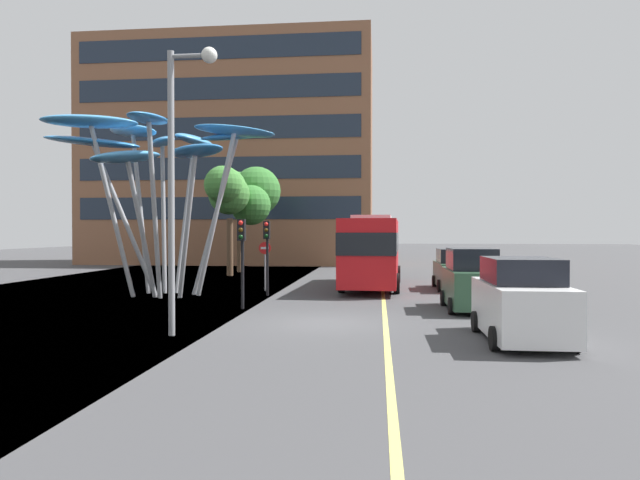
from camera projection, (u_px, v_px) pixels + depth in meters
name	position (u px, v px, depth m)	size (l,w,h in m)	color
ground	(303.00, 324.00, 17.70)	(120.00, 240.00, 0.10)	#424244
red_bus	(372.00, 248.00, 28.75)	(3.17, 10.15, 3.72)	red
leaf_sculpture	(158.00, 149.00, 24.93)	(10.34, 8.71, 8.24)	#9EA0A5
traffic_light_kerb_near	(242.00, 244.00, 20.62)	(0.28, 0.42, 3.36)	black
traffic_light_kerb_far	(267.00, 242.00, 24.92)	(0.28, 0.42, 3.37)	black
car_parked_near	(521.00, 302.00, 14.59)	(2.07, 4.14, 2.20)	silver
car_parked_mid	(471.00, 281.00, 20.40)	(1.93, 3.84, 2.28)	#2D5138
car_parked_far	(455.00, 270.00, 27.76)	(2.03, 4.13, 2.04)	#2D5138
street_lamp	(181.00, 155.00, 15.31)	(1.41, 0.44, 7.96)	gray
tree_pavement_near	(227.00, 190.00, 36.48)	(2.99, 3.97, 7.18)	brown
tree_pavement_far	(251.00, 195.00, 39.82)	(4.40, 4.87, 7.64)	brown
no_entry_sign	(265.00, 258.00, 27.10)	(0.60, 0.12, 2.40)	gray
backdrop_building	(233.00, 155.00, 52.03)	(26.01, 10.33, 20.32)	brown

